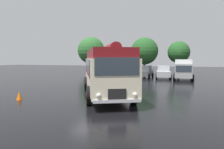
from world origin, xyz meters
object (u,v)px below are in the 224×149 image
car_far_right (163,72)px  traffic_cone (19,96)px  car_mid_right (145,72)px  box_van (183,69)px  car_near_left (105,71)px  car_mid_left (123,71)px  vintage_bus (105,69)px

car_far_right → traffic_cone: (-7.43, -18.00, -0.57)m
car_mid_right → box_van: bearing=-10.9°
car_far_right → traffic_cone: 19.49m
car_mid_right → traffic_cone: car_mid_right is taller
car_near_left → traffic_cone: 18.37m
car_mid_left → car_far_right: (5.41, 0.30, 0.00)m
car_mid_right → car_far_right: (2.54, -0.37, 0.00)m
car_mid_left → car_mid_right: 2.95m
car_mid_right → box_van: box_van is taller
car_mid_right → box_van: 5.15m
car_near_left → car_far_right: bearing=-2.3°
traffic_cone → vintage_bus: bearing=35.1°
box_van → traffic_cone: (-9.92, -17.40, -1.09)m
vintage_bus → car_near_left: 16.09m
vintage_bus → car_near_left: (-5.60, 15.04, -1.05)m
car_mid_right → box_van: size_ratio=0.73×
car_mid_left → box_van: bearing=-2.2°
vintage_bus → car_mid_right: (0.21, 15.08, -1.05)m
vintage_bus → car_far_right: 15.00m
vintage_bus → traffic_cone: 5.95m
vintage_bus → box_van: vintage_bus is taller
car_near_left → car_far_right: same height
car_mid_left → car_far_right: same height
box_van → car_far_right: bearing=166.3°
car_near_left → car_mid_left: (2.94, -0.63, 0.00)m
traffic_cone → box_van: bearing=60.3°
vintage_bus → traffic_cone: bearing=-144.9°
vintage_bus → car_mid_right: 15.11m
car_near_left → traffic_cone: (0.92, -18.33, -0.57)m
car_far_right → car_mid_left: bearing=-176.8°
car_near_left → box_van: box_van is taller
car_far_right → car_mid_right: bearing=171.8°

